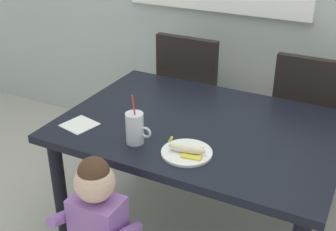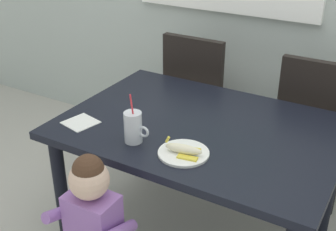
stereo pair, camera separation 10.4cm
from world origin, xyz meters
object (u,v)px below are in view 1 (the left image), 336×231
Objects in this scene: toddler_standing at (98,221)px; dining_chair_right at (309,118)px; dining_table at (200,140)px; peeled_banana at (187,149)px; paper_napkin at (80,125)px; milk_cup at (135,130)px; dining_chair_left at (193,92)px; snack_plate at (187,153)px.

dining_chair_right is at bearing 65.65° from toddler_standing.
peeled_banana is at bearing -77.71° from dining_table.
paper_napkin is (-0.35, 0.36, 0.21)m from toddler_standing.
dining_chair_right is 1.09m from peeled_banana.
milk_cup is 1.68× the size of paper_napkin.
milk_cup reaches higher than dining_chair_left.
milk_cup is 1.09× the size of snack_plate.
milk_cup is 1.44× the size of peeled_banana.
snack_plate is at bearing 4.03° from milk_cup.
snack_plate is (-0.37, -0.99, 0.19)m from dining_chair_right.
dining_chair_right is at bearing 70.15° from peeled_banana.
dining_chair_left is at bearing -2.59° from dining_chair_right.
peeled_banana is (0.43, -1.04, 0.22)m from dining_chair_left.
dining_chair_left is (-0.37, 0.74, -0.10)m from dining_table.
paper_napkin is at bearing 179.96° from snack_plate.
paper_napkin is at bearing 45.95° from dining_chair_right.
toddler_standing is at bearing 65.65° from dining_chair_right.
toddler_standing reaches higher than peeled_banana.
dining_chair_right is at bearing 45.95° from paper_napkin.
dining_table is at bearing 28.49° from paper_napkin.
dining_chair_left and dining_chair_right have the same top height.
toddler_standing is at bearing -45.94° from paper_napkin.
paper_napkin is at bearing 80.94° from dining_chair_left.
peeled_banana is at bearing -52.64° from snack_plate.
toddler_standing is 4.79× the size of peeled_banana.
dining_table is at bearing 57.51° from milk_cup.
paper_napkin is at bearing -151.51° from dining_table.
snack_plate is at bearing 55.81° from toddler_standing.
dining_chair_left is 1.00× the size of dining_chair_right.
toddler_standing is 0.48m from snack_plate.
dining_chair_left reaches higher than toddler_standing.
dining_table is at bearing 58.75° from dining_chair_right.
peeled_banana is 0.60m from paper_napkin.
dining_table is 0.83m from dining_chair_right.
peeled_banana is 1.17× the size of paper_napkin.
snack_plate is (0.43, -1.03, 0.19)m from dining_chair_left.
milk_cup is at bearing -177.91° from peeled_banana.
peeled_banana reaches higher than paper_napkin.
milk_cup is at bearing 58.37° from dining_chair_right.
peeled_banana is at bearing -0.85° from paper_napkin.
dining_chair_right is 4.17× the size of snack_plate.
dining_chair_left is 5.49× the size of peeled_banana.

